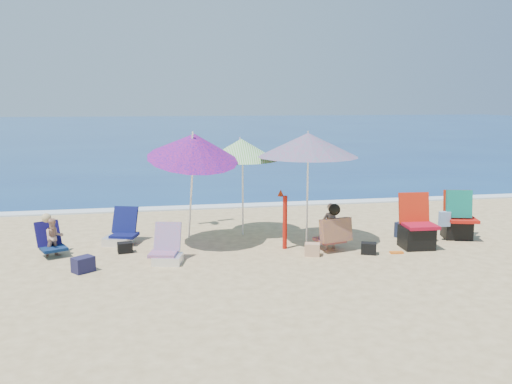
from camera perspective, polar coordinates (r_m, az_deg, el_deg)
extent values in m
plane|color=#D8BC84|center=(9.47, 2.93, -7.53)|extent=(120.00, 120.00, 0.00)
cube|color=navy|center=(53.90, -8.48, 6.64)|extent=(120.00, 80.00, 0.12)
cube|color=white|center=(14.33, -1.87, -1.48)|extent=(120.00, 0.50, 0.04)
cylinder|color=white|center=(10.45, 5.47, -0.15)|extent=(0.04, 0.04, 2.04)
cone|color=#D51C60|center=(10.38, 5.53, 5.00)|extent=(2.37, 2.37, 0.46)
cylinder|color=silver|center=(10.40, 5.54, 6.14)|extent=(0.04, 0.04, 0.12)
cylinder|color=silver|center=(11.20, -1.42, 0.14)|extent=(0.04, 0.04, 1.88)
cone|color=green|center=(11.08, -1.58, 4.53)|extent=(1.89, 1.89, 0.45)
cylinder|color=white|center=(11.06, -1.72, 5.55)|extent=(0.04, 0.04, 0.12)
cylinder|color=white|center=(10.69, -6.89, -0.07)|extent=(0.16, 0.52, 1.95)
cone|color=#BD1B62|center=(10.21, -6.66, 4.84)|extent=(2.10, 2.15, 0.91)
cylinder|color=white|center=(10.05, -6.75, 6.03)|extent=(0.05, 0.07, 0.14)
cylinder|color=#AD170C|center=(10.23, 3.09, -3.24)|extent=(0.10, 0.10, 1.03)
cone|color=#B92E0D|center=(10.22, 2.63, -0.08)|extent=(0.14, 0.14, 0.13)
cube|color=#0C1045|center=(10.93, -13.80, -4.49)|extent=(0.59, 0.55, 0.06)
cube|color=#0C1146|center=(11.10, -13.73, -2.88)|extent=(0.55, 0.42, 0.52)
cube|color=white|center=(10.96, -14.44, -5.01)|extent=(0.62, 0.58, 0.16)
cube|color=#EC5354|center=(9.55, -9.83, -6.48)|extent=(0.55, 0.51, 0.06)
cube|color=#D84C60|center=(9.69, -9.36, -4.68)|extent=(0.52, 0.37, 0.50)
cube|color=white|center=(9.54, -9.36, -7.06)|extent=(0.57, 0.53, 0.15)
cube|color=#A50B22|center=(10.70, 17.01, -3.45)|extent=(0.63, 0.57, 0.06)
cube|color=red|center=(10.88, 16.41, -1.60)|extent=(0.61, 0.20, 0.60)
cube|color=black|center=(10.77, 16.68, -4.63)|extent=(0.61, 0.55, 0.43)
cube|color=red|center=(11.65, 21.05, -2.76)|extent=(0.67, 0.63, 0.06)
cube|color=red|center=(11.88, 20.59, -1.13)|extent=(0.58, 0.29, 0.56)
cube|color=black|center=(11.81, 20.54, -3.66)|extent=(0.64, 0.60, 0.40)
cube|color=#0B8E6B|center=(11.54, 20.75, -1.19)|extent=(0.53, 0.30, 0.57)
cube|color=#7F9FCB|center=(11.46, 19.39, -2.71)|extent=(0.23, 0.12, 0.30)
imported|color=tan|center=(10.28, 7.85, -3.63)|extent=(0.37, 0.28, 0.90)
cube|color=#460E68|center=(10.36, 7.79, -5.06)|extent=(0.59, 0.54, 0.06)
cube|color=#2D0D60|center=(10.13, 8.47, -4.02)|extent=(0.65, 0.36, 0.46)
sphere|color=black|center=(10.10, 8.34, -1.86)|extent=(0.22, 0.22, 0.22)
imported|color=tan|center=(10.44, -20.65, -4.52)|extent=(0.42, 0.38, 0.70)
cube|color=#0D2149|center=(10.43, -20.67, -5.65)|extent=(0.54, 0.52, 0.05)
cube|color=#0E0B3F|center=(10.62, -21.23, -4.14)|extent=(0.49, 0.40, 0.45)
sphere|color=tan|center=(10.47, -21.37, -2.58)|extent=(0.17, 0.17, 0.17)
cube|color=#1C1B3C|center=(9.40, -17.88, -7.33)|extent=(0.40, 0.39, 0.26)
cube|color=black|center=(10.34, -13.74, -5.75)|extent=(0.29, 0.24, 0.20)
cube|color=tan|center=(9.91, 6.00, -6.10)|extent=(0.32, 0.27, 0.23)
cube|color=#192037|center=(11.57, 15.71, -3.88)|extent=(0.52, 0.47, 0.32)
cube|color=black|center=(10.18, 11.88, -5.88)|extent=(0.33, 0.29, 0.21)
cube|color=orange|center=(10.36, 14.70, -6.23)|extent=(0.26, 0.14, 0.03)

